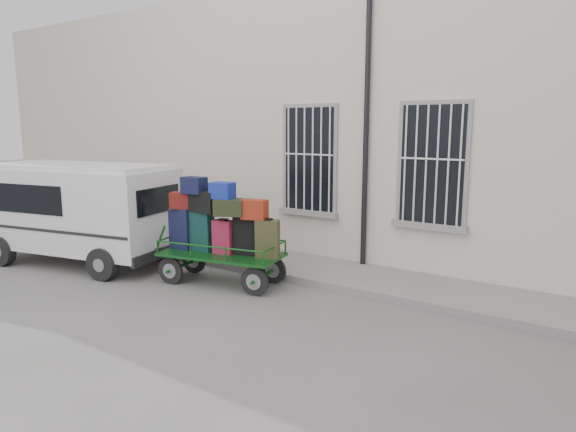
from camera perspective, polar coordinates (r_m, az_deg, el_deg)
The scene contains 5 objects.
ground at distance 8.97m, azimuth -5.74°, elevation -9.38°, with size 80.00×80.00×0.00m, color #61615D.
building at distance 13.14m, azimuth 9.89°, elevation 10.00°, with size 24.00×5.15×6.00m.
sidewalk at distance 10.64m, azimuth 1.94°, elevation -5.78°, with size 24.00×1.70×0.15m, color slate.
luggage_cart at distance 9.73m, azimuth -7.72°, elevation -1.57°, with size 2.76×1.48×2.02m.
van at distance 11.99m, azimuth -22.25°, elevation 0.95°, with size 4.55×2.62×2.16m.
Camera 1 is at (5.49, -6.44, 2.97)m, focal length 32.00 mm.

